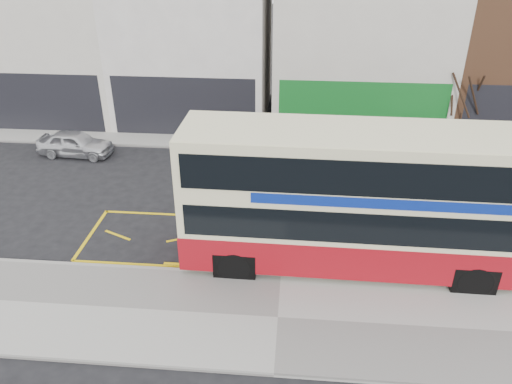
# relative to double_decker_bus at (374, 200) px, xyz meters

# --- Properties ---
(ground) EXTENTS (120.00, 120.00, 0.00)m
(ground) POSITION_rel_double_decker_bus_xyz_m (-2.77, -0.60, -2.47)
(ground) COLOR black
(ground) RESTS_ON ground
(pavement) EXTENTS (40.00, 4.00, 0.15)m
(pavement) POSITION_rel_double_decker_bus_xyz_m (-2.77, -2.90, -2.40)
(pavement) COLOR #9B9A93
(pavement) RESTS_ON ground
(kerb) EXTENTS (40.00, 0.15, 0.15)m
(kerb) POSITION_rel_double_decker_bus_xyz_m (-2.77, -0.97, -2.40)
(kerb) COLOR gray
(kerb) RESTS_ON ground
(far_pavement) EXTENTS (50.00, 3.00, 0.15)m
(far_pavement) POSITION_rel_double_decker_bus_xyz_m (-2.77, 10.40, -2.40)
(far_pavement) COLOR #9B9A93
(far_pavement) RESTS_ON ground
(road_markings) EXTENTS (14.00, 3.40, 0.01)m
(road_markings) POSITION_rel_double_decker_bus_xyz_m (-2.77, 1.00, -2.47)
(road_markings) COLOR yellow
(road_markings) RESTS_ON ground
(terrace_far_left) EXTENTS (8.00, 8.01, 10.80)m
(terrace_far_left) POSITION_rel_double_decker_bus_xyz_m (-16.27, 14.39, 2.35)
(terrace_far_left) COLOR beige
(terrace_far_left) RESTS_ON ground
(terrace_left) EXTENTS (8.00, 8.01, 11.80)m
(terrace_left) POSITION_rel_double_decker_bus_xyz_m (-8.27, 14.39, 2.85)
(terrace_left) COLOR silver
(terrace_left) RESTS_ON ground
(terrace_green_shop) EXTENTS (9.00, 8.01, 11.30)m
(terrace_green_shop) POSITION_rel_double_decker_bus_xyz_m (0.73, 14.39, 2.60)
(terrace_green_shop) COLOR beige
(terrace_green_shop) RESTS_ON ground
(double_decker_bus) EXTENTS (11.81, 2.87, 4.70)m
(double_decker_bus) POSITION_rel_double_decker_bus_xyz_m (0.00, 0.00, 0.00)
(double_decker_bus) COLOR beige
(double_decker_bus) RESTS_ON ground
(bus_stop_post) EXTENTS (0.72, 0.12, 2.89)m
(bus_stop_post) POSITION_rel_double_decker_bus_xyz_m (-4.20, -0.99, -0.58)
(bus_stop_post) COLOR black
(bus_stop_post) RESTS_ON pavement
(car_silver) EXTENTS (3.66, 1.68, 1.21)m
(car_silver) POSITION_rel_double_decker_bus_xyz_m (-13.05, 7.71, -1.87)
(car_silver) COLOR silver
(car_silver) RESTS_ON ground
(car_grey) EXTENTS (4.11, 1.47, 1.35)m
(car_grey) POSITION_rel_double_decker_bus_xyz_m (-4.14, 8.87, -1.80)
(car_grey) COLOR #414449
(car_grey) RESTS_ON ground
(car_white) EXTENTS (5.42, 2.96, 1.49)m
(car_white) POSITION_rel_double_decker_bus_xyz_m (4.70, 8.36, -1.73)
(car_white) COLOR silver
(car_white) RESTS_ON ground
(street_tree_right) EXTENTS (2.24, 2.24, 4.83)m
(street_tree_right) POSITION_rel_double_decker_bus_xyz_m (5.51, 10.51, 0.82)
(street_tree_right) COLOR black
(street_tree_right) RESTS_ON ground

